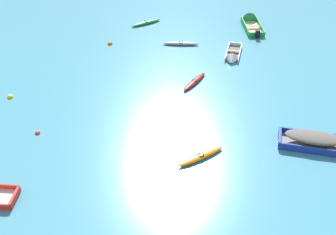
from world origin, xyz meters
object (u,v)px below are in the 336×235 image
object	(u,v)px
mooring_buoy_midfield	(110,44)
mooring_buoy_trailing	(38,133)
kayak_grey_back_row_left	(181,43)
kayak_green_cluster_inner	(146,23)
kayak_orange_center	(201,156)
mooring_buoy_between_boats_left	(10,97)
rowboat_green_cluster_outer	(250,22)
rowboat_deep_blue_far_right	(327,142)
rowboat_white_far_left	(232,57)
kayak_maroon_back_row_right	(194,82)

from	to	relation	value
mooring_buoy_midfield	mooring_buoy_trailing	size ratio (longest dim) A/B	1.36
kayak_grey_back_row_left	mooring_buoy_midfield	size ratio (longest dim) A/B	6.92
mooring_buoy_trailing	kayak_green_cluster_inner	bearing A→B (deg)	75.71
kayak_orange_center	mooring_buoy_between_boats_left	world-z (taller)	kayak_orange_center
kayak_orange_center	mooring_buoy_midfield	world-z (taller)	kayak_orange_center
kayak_orange_center	mooring_buoy_midfield	size ratio (longest dim) A/B	6.09
rowboat_green_cluster_outer	kayak_orange_center	bearing A→B (deg)	-101.69
mooring_buoy_trailing	mooring_buoy_between_boats_left	world-z (taller)	mooring_buoy_between_boats_left
rowboat_green_cluster_outer	mooring_buoy_midfield	distance (m)	13.75
rowboat_deep_blue_far_right	kayak_grey_back_row_left	xyz separation A→B (m)	(-9.77, 13.02, -0.23)
kayak_grey_back_row_left	mooring_buoy_midfield	bearing A→B (deg)	-175.69
mooring_buoy_midfield	kayak_grey_back_row_left	bearing A→B (deg)	4.31
rowboat_deep_blue_far_right	mooring_buoy_midfield	distance (m)	20.34
mooring_buoy_midfield	rowboat_deep_blue_far_right	bearing A→B (deg)	-38.12
mooring_buoy_midfield	mooring_buoy_trailing	bearing A→B (deg)	-98.46
kayak_green_cluster_inner	mooring_buoy_between_boats_left	distance (m)	15.82
kayak_grey_back_row_left	rowboat_green_cluster_outer	bearing A→B (deg)	38.70
kayak_orange_center	kayak_green_cluster_inner	bearing A→B (deg)	107.37
kayak_green_cluster_inner	kayak_grey_back_row_left	bearing A→B (deg)	-48.60
rowboat_white_far_left	mooring_buoy_midfield	xyz separation A→B (m)	(-10.66, 1.75, -0.16)
kayak_orange_center	mooring_buoy_midfield	distance (m)	16.60
kayak_orange_center	kayak_grey_back_row_left	world-z (taller)	same
kayak_green_cluster_inner	mooring_buoy_between_boats_left	world-z (taller)	kayak_green_cluster_inner
kayak_green_cluster_inner	kayak_maroon_back_row_right	size ratio (longest dim) A/B	0.96
rowboat_green_cluster_outer	mooring_buoy_trailing	distance (m)	23.49
kayak_grey_back_row_left	mooring_buoy_trailing	world-z (taller)	kayak_grey_back_row_left
rowboat_white_far_left	kayak_orange_center	xyz separation A→B (m)	(-2.19, -12.54, -0.02)
kayak_orange_center	rowboat_green_cluster_outer	xyz separation A→B (m)	(4.10, 19.84, 0.08)
mooring_buoy_midfield	mooring_buoy_trailing	world-z (taller)	mooring_buoy_midfield
kayak_orange_center	kayak_maroon_back_row_right	bearing A→B (deg)	95.09
rowboat_deep_blue_far_right	mooring_buoy_trailing	bearing A→B (deg)	-178.79
kayak_green_cluster_inner	rowboat_deep_blue_far_right	distance (m)	21.82
rowboat_green_cluster_outer	mooring_buoy_between_boats_left	world-z (taller)	rowboat_green_cluster_outer
kayak_maroon_back_row_right	mooring_buoy_midfield	size ratio (longest dim) A/B	6.39
kayak_orange_center	rowboat_green_cluster_outer	size ratio (longest dim) A/B	0.61
rowboat_deep_blue_far_right	kayak_orange_center	xyz separation A→B (m)	(-7.53, -1.73, -0.23)
kayak_maroon_back_row_right	rowboat_deep_blue_far_right	xyz separation A→B (m)	(8.28, -6.70, 0.24)
rowboat_deep_blue_far_right	kayak_orange_center	bearing A→B (deg)	-167.06
kayak_green_cluster_inner	kayak_maroon_back_row_right	world-z (taller)	kayak_green_cluster_inner
mooring_buoy_midfield	mooring_buoy_trailing	distance (m)	13.07
rowboat_white_far_left	mooring_buoy_trailing	xyz separation A→B (m)	(-12.58, -11.18, -0.16)
rowboat_white_far_left	kayak_maroon_back_row_right	bearing A→B (deg)	-125.59
kayak_orange_center	kayak_grey_back_row_left	distance (m)	14.92
mooring_buoy_midfield	kayak_orange_center	bearing A→B (deg)	-59.34
rowboat_green_cluster_outer	kayak_grey_back_row_left	size ratio (longest dim) A/B	1.45
kayak_orange_center	mooring_buoy_trailing	distance (m)	10.48
mooring_buoy_midfield	mooring_buoy_between_boats_left	size ratio (longest dim) A/B	1.06
kayak_orange_center	mooring_buoy_between_boats_left	xyz separation A→B (m)	(-13.79, 5.19, -0.15)
kayak_green_cluster_inner	kayak_grey_back_row_left	world-z (taller)	kayak_green_cluster_inner
rowboat_green_cluster_outer	kayak_grey_back_row_left	bearing A→B (deg)	-141.30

